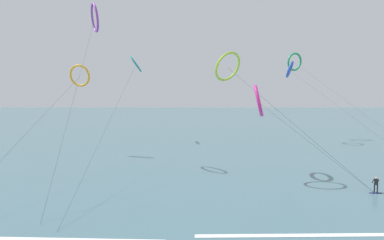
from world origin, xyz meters
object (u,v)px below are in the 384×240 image
object	(u,v)px
kite_emerald	(294,62)
kite_violet	(94,18)
kite_lime	(228,67)
kite_teal	(135,64)
surfer_navy	(375,186)
kite_cobalt	(290,69)
kite_amber	(79,76)
kite_magenta	(258,101)

from	to	relation	value
kite_emerald	kite_violet	bearing A→B (deg)	8.02
kite_lime	kite_teal	bearing A→B (deg)	-99.56
kite_lime	kite_emerald	distance (m)	39.17
surfer_navy	kite_teal	world-z (taller)	kite_teal
kite_cobalt	kite_emerald	world-z (taller)	kite_emerald
kite_amber	kite_violet	world-z (taller)	kite_violet
kite_magenta	kite_violet	size ratio (longest dim) A/B	0.48
surfer_navy	kite_violet	bearing A→B (deg)	28.07
kite_cobalt	kite_teal	xyz separation A→B (m)	(-32.33, 1.76, 1.24)
kite_emerald	kite_cobalt	bearing A→B (deg)	37.32
kite_emerald	kite_teal	size ratio (longest dim) A/B	1.04
kite_amber	kite_violet	xyz separation A→B (m)	(4.77, -6.58, 7.84)
kite_emerald	kite_violet	world-z (taller)	kite_violet
kite_amber	kite_magenta	xyz separation A→B (m)	(27.10, -12.51, -3.79)
kite_cobalt	kite_teal	distance (m)	32.40
kite_lime	kite_cobalt	size ratio (longest dim) A/B	0.35
surfer_navy	kite_lime	world-z (taller)	kite_lime
kite_lime	kite_magenta	bearing A→B (deg)	174.49
kite_magenta	kite_cobalt	xyz separation A→B (m)	(11.90, 25.80, 5.80)
kite_amber	kite_lime	distance (m)	27.45
surfer_navy	kite_emerald	distance (m)	43.18
kite_magenta	surfer_navy	bearing A→B (deg)	-116.26
kite_lime	kite_cobalt	distance (m)	32.77
kite_violet	kite_lime	bearing A→B (deg)	-141.67
kite_amber	kite_cobalt	world-z (taller)	kite_cobalt
surfer_navy	kite_emerald	size ratio (longest dim) A/B	0.03
kite_lime	kite_emerald	bearing A→B (deg)	-156.74
kite_cobalt	kite_violet	bearing A→B (deg)	-38.03
surfer_navy	kite_lime	distance (m)	20.17
kite_emerald	kite_teal	xyz separation A→B (m)	(-35.09, -3.87, -0.84)
kite_amber	kite_violet	bearing A→B (deg)	137.76
kite_lime	kite_emerald	xyz separation A→B (m)	(18.89, 34.09, 3.86)
kite_amber	kite_emerald	distance (m)	46.03
kite_amber	kite_emerald	bearing A→B (deg)	-143.80
surfer_navy	kite_cobalt	distance (m)	37.01
kite_violet	surfer_navy	bearing A→B (deg)	-139.67
kite_violet	kite_magenta	bearing A→B (deg)	-131.12
kite_emerald	kite_violet	xyz separation A→B (m)	(-36.99, -25.49, 3.74)
surfer_navy	kite_amber	bearing A→B (deg)	22.53
kite_cobalt	kite_emerald	xyz separation A→B (m)	(2.76, 5.62, 2.09)
kite_teal	kite_lime	bearing A→B (deg)	-156.97
kite_lime	kite_violet	size ratio (longest dim) A/B	0.70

